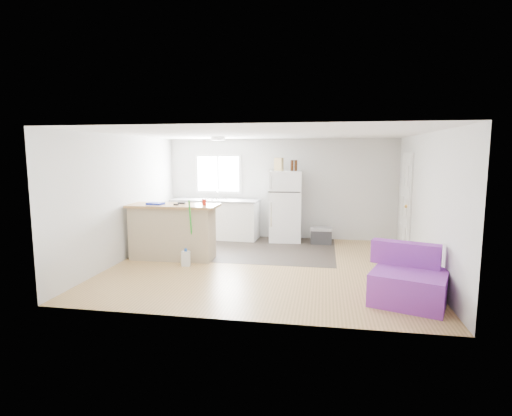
{
  "coord_description": "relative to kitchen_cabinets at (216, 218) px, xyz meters",
  "views": [
    {
      "loc": [
        1.04,
        -7.1,
        2.06
      ],
      "look_at": [
        -0.3,
        0.7,
        0.97
      ],
      "focal_mm": 28.0,
      "sensor_mm": 36.0,
      "label": 1
    }
  ],
  "objects": [
    {
      "name": "red_cup",
      "position": [
        0.34,
        -2.0,
        0.65
      ],
      "size": [
        0.09,
        0.09,
        0.12
      ],
      "primitive_type": "cylinder",
      "rotation": [
        0.0,
        0.0,
        -0.11
      ],
      "color": "red",
      "rests_on": "peninsula"
    },
    {
      "name": "kitchen_cabinets",
      "position": [
        0.0,
        0.0,
        0.0
      ],
      "size": [
        2.16,
        0.79,
        1.23
      ],
      "rotation": [
        0.0,
        0.0,
        -0.06
      ],
      "color": "white",
      "rests_on": "floor"
    },
    {
      "name": "room",
      "position": [
        1.55,
        -2.17,
        0.72
      ],
      "size": [
        5.51,
        5.01,
        2.41
      ],
      "color": "olive",
      "rests_on": "ground"
    },
    {
      "name": "vinyl_zone",
      "position": [
        0.82,
        -0.92,
        -0.48
      ],
      "size": [
        4.05,
        2.5,
        0.0
      ],
      "primitive_type": "cube",
      "color": "#2F2923",
      "rests_on": "floor"
    },
    {
      "name": "interior_door",
      "position": [
        4.27,
        -0.62,
        0.53
      ],
      "size": [
        0.11,
        0.92,
        2.1
      ],
      "color": "white",
      "rests_on": "right_wall"
    },
    {
      "name": "cardboard_box",
      "position": [
        1.54,
        -0.06,
        1.32
      ],
      "size": [
        0.22,
        0.17,
        0.3
      ],
      "primitive_type": "cube",
      "rotation": [
        0.0,
        0.0,
        -0.43
      ],
      "color": "tan",
      "rests_on": "refrigerator"
    },
    {
      "name": "tool_a",
      "position": [
        -0.16,
        -1.89,
        0.6
      ],
      "size": [
        0.14,
        0.05,
        0.03
      ],
      "primitive_type": "cube",
      "rotation": [
        0.0,
        0.0,
        -0.02
      ],
      "color": "black",
      "rests_on": "peninsula"
    },
    {
      "name": "cooler",
      "position": [
        2.55,
        -0.2,
        -0.29
      ],
      "size": [
        0.5,
        0.35,
        0.37
      ],
      "rotation": [
        0.0,
        0.0,
        -0.03
      ],
      "color": "#2C2C2F",
      "rests_on": "floor"
    },
    {
      "name": "purple_seat",
      "position": [
        3.77,
        -3.63,
        -0.2
      ],
      "size": [
        1.19,
        1.18,
        0.78
      ],
      "rotation": [
        0.0,
        0.0,
        -0.34
      ],
      "color": "purple",
      "rests_on": "floor"
    },
    {
      "name": "bottle_right",
      "position": [
        1.94,
        -0.07,
        1.29
      ],
      "size": [
        0.08,
        0.08,
        0.25
      ],
      "primitive_type": "cylinder",
      "rotation": [
        0.0,
        0.0,
        -0.15
      ],
      "color": "#331909",
      "rests_on": "refrigerator"
    },
    {
      "name": "peninsula",
      "position": [
        -0.31,
        -2.0,
        0.06
      ],
      "size": [
        1.76,
        0.69,
        1.07
      ],
      "rotation": [
        0.0,
        0.0,
        0.02
      ],
      "color": "tan",
      "rests_on": "floor"
    },
    {
      "name": "cleaner_jug",
      "position": [
        0.12,
        -2.47,
        -0.34
      ],
      "size": [
        0.16,
        0.12,
        0.33
      ],
      "rotation": [
        0.0,
        0.0,
        0.11
      ],
      "color": "silver",
      "rests_on": "floor"
    },
    {
      "name": "ceiling_fixture",
      "position": [
        0.35,
        -0.97,
        1.88
      ],
      "size": [
        0.3,
        0.3,
        0.07
      ],
      "primitive_type": "cylinder",
      "color": "white",
      "rests_on": "ceiling"
    },
    {
      "name": "refrigerator",
      "position": [
        1.71,
        -0.03,
        0.34
      ],
      "size": [
        0.77,
        0.74,
        1.65
      ],
      "rotation": [
        0.0,
        0.0,
        0.06
      ],
      "color": "white",
      "rests_on": "floor"
    },
    {
      "name": "window",
      "position": [
        -0.0,
        0.32,
        1.07
      ],
      "size": [
        1.18,
        0.06,
        0.98
      ],
      "color": "white",
      "rests_on": "back_wall"
    },
    {
      "name": "mop",
      "position": [
        0.09,
        -2.36,
        -0.25
      ],
      "size": [
        0.22,
        0.35,
        1.23
      ],
      "rotation": [
        0.0,
        0.0,
        0.13
      ],
      "color": "green",
      "rests_on": "floor"
    },
    {
      "name": "tool_b",
      "position": [
        -0.19,
        -2.1,
        0.6
      ],
      "size": [
        0.1,
        0.05,
        0.03
      ],
      "primitive_type": "cube",
      "rotation": [
        0.0,
        0.0,
        -0.12
      ],
      "color": "black",
      "rests_on": "peninsula"
    },
    {
      "name": "bottle_left",
      "position": [
        1.85,
        -0.08,
        1.29
      ],
      "size": [
        0.09,
        0.09,
        0.25
      ],
      "primitive_type": "cylinder",
      "rotation": [
        0.0,
        0.0,
        -0.41
      ],
      "color": "#331909",
      "rests_on": "refrigerator"
    },
    {
      "name": "blue_tray",
      "position": [
        -0.62,
        -2.06,
        0.61
      ],
      "size": [
        0.33,
        0.26,
        0.04
      ],
      "primitive_type": "cube",
      "rotation": [
        0.0,
        0.0,
        -0.14
      ],
      "color": "#1223B1",
      "rests_on": "peninsula"
    }
  ]
}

